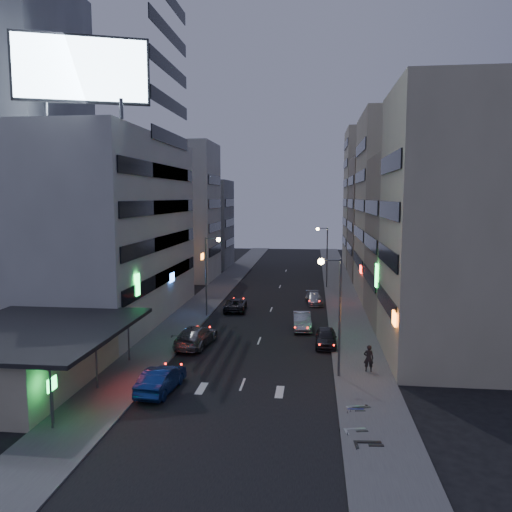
% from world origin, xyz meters
% --- Properties ---
extents(ground, '(180.00, 180.00, 0.00)m').
position_xyz_m(ground, '(0.00, 0.00, 0.00)').
color(ground, black).
rests_on(ground, ground).
extents(sidewalk_left, '(4.00, 120.00, 0.12)m').
position_xyz_m(sidewalk_left, '(-8.00, 30.00, 0.06)').
color(sidewalk_left, '#4C4C4F').
rests_on(sidewalk_left, ground).
extents(sidewalk_right, '(4.00, 120.00, 0.12)m').
position_xyz_m(sidewalk_right, '(8.00, 30.00, 0.06)').
color(sidewalk_right, '#4C4C4F').
rests_on(sidewalk_right, ground).
extents(food_court, '(11.00, 13.00, 3.88)m').
position_xyz_m(food_court, '(-13.90, 2.00, 1.98)').
color(food_court, '#C0B596').
rests_on(food_court, ground).
extents(white_building, '(14.00, 24.00, 18.00)m').
position_xyz_m(white_building, '(-17.00, 20.00, 9.00)').
color(white_building, beige).
rests_on(white_building, ground).
extents(grey_tower, '(10.00, 14.00, 34.00)m').
position_xyz_m(grey_tower, '(-26.00, 23.00, 17.00)').
color(grey_tower, gray).
rests_on(grey_tower, ground).
extents(shophouse_near, '(10.00, 11.00, 20.00)m').
position_xyz_m(shophouse_near, '(15.00, 10.50, 10.00)').
color(shophouse_near, '#C0B596').
rests_on(shophouse_near, ground).
extents(shophouse_mid, '(11.00, 12.00, 16.00)m').
position_xyz_m(shophouse_mid, '(15.50, 22.00, 8.00)').
color(shophouse_mid, gray).
rests_on(shophouse_mid, ground).
extents(shophouse_far, '(10.00, 14.00, 22.00)m').
position_xyz_m(shophouse_far, '(15.00, 35.00, 11.00)').
color(shophouse_far, '#C0B596').
rests_on(shophouse_far, ground).
extents(far_left_a, '(11.00, 10.00, 20.00)m').
position_xyz_m(far_left_a, '(-15.50, 45.00, 10.00)').
color(far_left_a, beige).
rests_on(far_left_a, ground).
extents(far_left_b, '(12.00, 10.00, 15.00)m').
position_xyz_m(far_left_b, '(-16.00, 58.00, 7.50)').
color(far_left_b, gray).
rests_on(far_left_b, ground).
extents(far_right_a, '(11.00, 12.00, 18.00)m').
position_xyz_m(far_right_a, '(15.50, 50.00, 9.00)').
color(far_right_a, gray).
rests_on(far_right_a, ground).
extents(far_right_b, '(12.00, 12.00, 24.00)m').
position_xyz_m(far_right_b, '(16.00, 64.00, 12.00)').
color(far_right_b, '#C0B596').
rests_on(far_right_b, ground).
extents(billboard, '(9.52, 3.75, 6.20)m').
position_xyz_m(billboard, '(-12.99, 9.97, 21.66)').
color(billboard, '#595B60').
rests_on(billboard, white_building).
extents(street_lamp_right_near, '(1.60, 0.44, 8.02)m').
position_xyz_m(street_lamp_right_near, '(5.90, 6.00, 5.36)').
color(street_lamp_right_near, '#595B60').
rests_on(street_lamp_right_near, sidewalk_right).
extents(street_lamp_left, '(1.60, 0.44, 8.02)m').
position_xyz_m(street_lamp_left, '(-5.90, 22.00, 5.36)').
color(street_lamp_left, '#595B60').
rests_on(street_lamp_left, sidewalk_left).
extents(street_lamp_right_far, '(1.60, 0.44, 8.02)m').
position_xyz_m(street_lamp_right_far, '(5.90, 40.00, 5.36)').
color(street_lamp_right_far, '#595B60').
rests_on(street_lamp_right_far, sidewalk_right).
extents(parked_car_right_near, '(1.78, 4.29, 1.45)m').
position_xyz_m(parked_car_right_near, '(5.60, 13.19, 0.73)').
color(parked_car_right_near, '#252429').
rests_on(parked_car_right_near, ground).
extents(parked_car_right_mid, '(1.90, 4.70, 1.52)m').
position_xyz_m(parked_car_right_mid, '(3.52, 18.23, 0.76)').
color(parked_car_right_mid, '#A3A8AC').
rests_on(parked_car_right_mid, ground).
extents(parked_car_left, '(2.57, 5.03, 1.36)m').
position_xyz_m(parked_car_left, '(-3.80, 25.04, 0.68)').
color(parked_car_left, '#2A292E').
rests_on(parked_car_left, ground).
extents(parked_car_right_far, '(2.29, 4.57, 1.27)m').
position_xyz_m(parked_car_right_far, '(4.66, 29.29, 0.64)').
color(parked_car_right_far, '#989A9F').
rests_on(parked_car_right_far, ground).
extents(road_car_blue, '(2.09, 4.91, 1.58)m').
position_xyz_m(road_car_blue, '(-4.90, 2.21, 0.79)').
color(road_car_blue, navy).
rests_on(road_car_blue, ground).
extents(road_car_silver, '(2.96, 5.97, 1.67)m').
position_xyz_m(road_car_silver, '(-5.00, 11.93, 0.83)').
color(road_car_silver, gray).
rests_on(road_car_silver, ground).
extents(person, '(0.70, 0.48, 1.88)m').
position_xyz_m(person, '(8.39, 7.11, 1.06)').
color(person, black).
rests_on(person, sidewalk_right).
extents(scooter_black_a, '(0.84, 2.08, 1.24)m').
position_xyz_m(scooter_black_a, '(7.96, -3.00, 0.74)').
color(scooter_black_a, black).
rests_on(scooter_black_a, sidewalk_right).
extents(scooter_silver_a, '(0.90, 1.80, 1.05)m').
position_xyz_m(scooter_silver_a, '(7.33, -1.58, 0.65)').
color(scooter_silver_a, '#B4B8BC').
rests_on(scooter_silver_a, sidewalk_right).
extents(scooter_blue, '(0.71, 1.64, 0.97)m').
position_xyz_m(scooter_blue, '(7.48, 0.87, 0.61)').
color(scooter_blue, navy).
rests_on(scooter_blue, sidewalk_right).
extents(scooter_black_b, '(1.16, 1.74, 1.01)m').
position_xyz_m(scooter_black_b, '(7.72, 1.41, 0.63)').
color(scooter_black_b, black).
rests_on(scooter_black_b, sidewalk_right).
extents(scooter_silver_b, '(1.02, 1.80, 1.04)m').
position_xyz_m(scooter_silver_b, '(7.57, 1.36, 0.64)').
color(scooter_silver_b, '#ADAEB5').
rests_on(scooter_silver_b, sidewalk_right).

